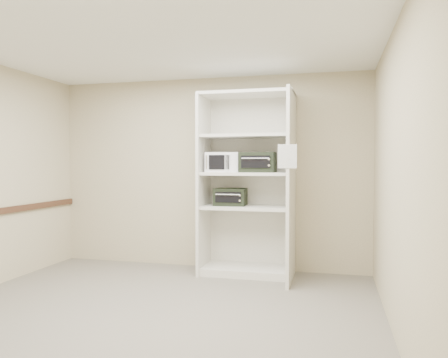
% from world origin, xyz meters
% --- Properties ---
extents(floor, '(4.50, 4.00, 0.01)m').
position_xyz_m(floor, '(0.00, 0.00, 0.00)').
color(floor, '#696158').
rests_on(floor, ground).
extents(ceiling, '(4.50, 4.00, 0.01)m').
position_xyz_m(ceiling, '(0.00, 0.00, 2.70)').
color(ceiling, white).
extents(wall_back, '(4.50, 0.02, 2.70)m').
position_xyz_m(wall_back, '(0.00, 2.00, 1.35)').
color(wall_back, tan).
rests_on(wall_back, ground).
extents(wall_front, '(4.50, 0.02, 2.70)m').
position_xyz_m(wall_front, '(0.00, -2.00, 1.35)').
color(wall_front, tan).
rests_on(wall_front, ground).
extents(wall_right, '(0.02, 4.00, 2.70)m').
position_xyz_m(wall_right, '(2.25, 0.00, 1.35)').
color(wall_right, tan).
rests_on(wall_right, ground).
extents(shelving_unit, '(1.24, 0.92, 2.42)m').
position_xyz_m(shelving_unit, '(0.67, 1.70, 1.13)').
color(shelving_unit, beige).
rests_on(shelving_unit, floor).
extents(microwave, '(0.48, 0.39, 0.26)m').
position_xyz_m(microwave, '(0.29, 1.69, 1.50)').
color(microwave, white).
rests_on(microwave, shelving_unit).
extents(toaster_oven_upper, '(0.46, 0.34, 0.26)m').
position_xyz_m(toaster_oven_upper, '(0.78, 1.64, 1.50)').
color(toaster_oven_upper, black).
rests_on(toaster_oven_upper, shelving_unit).
extents(toaster_oven_lower, '(0.43, 0.33, 0.23)m').
position_xyz_m(toaster_oven_lower, '(0.39, 1.71, 1.04)').
color(toaster_oven_lower, black).
rests_on(toaster_oven_lower, shelving_unit).
extents(paper_sign, '(0.21, 0.03, 0.27)m').
position_xyz_m(paper_sign, '(1.22, 1.07, 1.57)').
color(paper_sign, white).
rests_on(paper_sign, shelving_unit).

